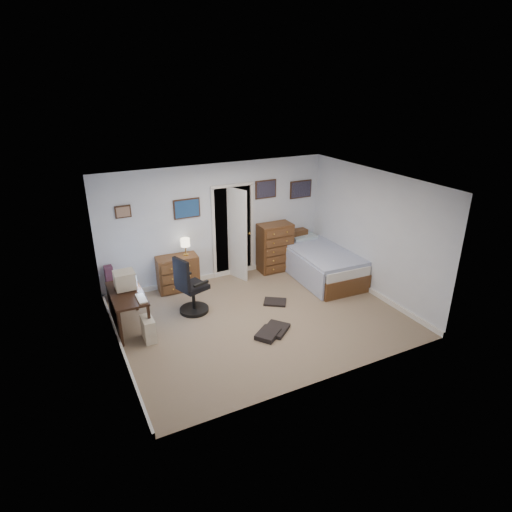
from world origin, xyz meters
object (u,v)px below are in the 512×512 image
at_px(computer_desk, 123,302).
at_px(office_chair, 190,292).
at_px(low_dresser, 178,273).
at_px(tall_dresser, 275,247).
at_px(bed, 320,263).

distance_m(computer_desk, office_chair, 1.21).
relative_size(computer_desk, office_chair, 1.04).
distance_m(low_dresser, tall_dresser, 2.28).
bearing_deg(computer_desk, low_dresser, 39.04).
distance_m(computer_desk, bed, 4.28).
xyz_separation_m(low_dresser, bed, (2.98, -0.80, -0.04)).
distance_m(computer_desk, tall_dresser, 3.69).
distance_m(office_chair, bed, 3.06).
height_order(office_chair, low_dresser, office_chair).
height_order(computer_desk, low_dresser, low_dresser).
distance_m(low_dresser, bed, 3.08).
bearing_deg(office_chair, low_dresser, 67.27).
bearing_deg(computer_desk, bed, 3.49).
xyz_separation_m(computer_desk, low_dresser, (1.29, 1.03, -0.15)).
xyz_separation_m(low_dresser, tall_dresser, (2.27, -0.02, 0.18)).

